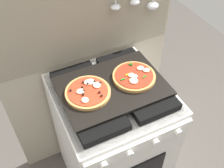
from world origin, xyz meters
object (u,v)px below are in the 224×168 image
object	(u,v)px
baking_tray	(112,86)
pizza_right	(134,76)
pizza_left	(88,92)
stove	(112,137)

from	to	relation	value
baking_tray	pizza_right	world-z (taller)	pizza_right
pizza_left	baking_tray	bearing A→B (deg)	-1.14
stove	baking_tray	bearing A→B (deg)	90.00
stove	pizza_right	bearing A→B (deg)	0.58
baking_tray	pizza_right	bearing A→B (deg)	-0.14
pizza_left	pizza_right	world-z (taller)	pizza_left
baking_tray	pizza_left	bearing A→B (deg)	178.86
stove	pizza_right	world-z (taller)	pizza_right
stove	pizza_left	xyz separation A→B (m)	(-0.13, 0.00, 0.48)
baking_tray	stove	bearing A→B (deg)	-90.00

